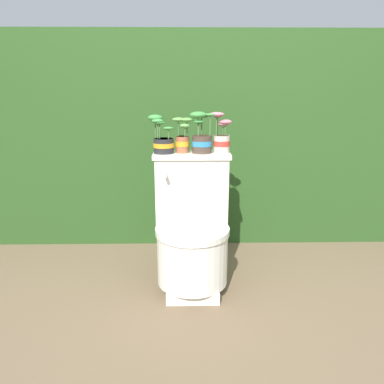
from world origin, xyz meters
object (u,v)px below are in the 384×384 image
potted_plant_left (163,141)px  potted_plant_midright (221,138)px  toilet (192,231)px  potted_plant_middle (201,137)px  potted_plant_midleft (182,139)px

potted_plant_left → potted_plant_midright: size_ratio=0.94×
toilet → potted_plant_middle: potted_plant_middle is taller
toilet → potted_plant_midleft: 0.56m
potted_plant_left → potted_plant_midleft: (0.12, 0.02, 0.01)m
potted_plant_midleft → potted_plant_midright: (0.23, -0.01, 0.01)m
toilet → potted_plant_middle: (0.06, 0.14, 0.54)m
potted_plant_midright → potted_plant_middle: bearing=179.2°
potted_plant_left → potted_plant_middle: (0.23, 0.01, 0.02)m
potted_plant_left → potted_plant_midright: (0.35, 0.01, 0.02)m
potted_plant_middle → potted_plant_midright: bearing=-0.8°
potted_plant_left → potted_plant_midright: 0.35m
potted_plant_left → potted_plant_midright: potted_plant_midright is taller
toilet → potted_plant_left: bearing=142.3°
potted_plant_midleft → potted_plant_middle: size_ratio=0.86×
potted_plant_left → potted_plant_midleft: 0.12m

